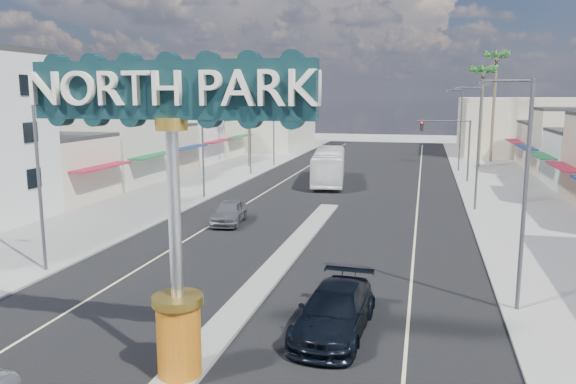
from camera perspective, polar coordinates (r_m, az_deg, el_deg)
The scene contains 23 objects.
ground at distance 43.73m, azimuth 4.46°, elevation -1.24°, with size 160.00×160.00×0.00m, color gray.
road at distance 43.73m, azimuth 4.46°, elevation -1.24°, with size 20.00×120.00×0.01m, color black.
median_island at distance 28.48m, azimuth -0.78°, elevation -7.11°, with size 1.30×30.00×0.16m, color gray.
sidewalk_left at distance 47.94m, azimuth -12.29°, elevation -0.39°, with size 8.00×120.00×0.12m, color gray.
sidewalk_right at distance 43.78m, azimuth 22.87°, elevation -1.91°, with size 8.00×120.00×0.12m, color gray.
storefront_row_left at distance 63.60m, azimuth -15.41°, elevation 4.63°, with size 12.00×42.00×6.00m, color beige.
backdrop_far_left at distance 92.11m, azimuth -4.60°, elevation 7.08°, with size 20.00×20.00×8.00m, color #B7B29E.
backdrop_far_right at distance 88.79m, azimuth 23.66°, elevation 6.19°, with size 20.00×20.00×8.00m, color beige.
gateway_sign at distance 16.08m, azimuth -11.59°, elevation 0.86°, with size 8.20×1.50×9.15m.
traffic_signal_left at distance 58.74m, azimuth -2.17°, elevation 5.82°, with size 5.09×0.45×6.00m.
traffic_signal_right at distance 56.57m, azimuth 16.12°, elevation 5.29°, with size 5.09×0.45×6.00m.
streetlight_l_near at distance 28.45m, azimuth -23.80°, elevation 2.31°, with size 2.03×0.22×9.00m.
streetlight_l_mid at distance 45.87m, azimuth -8.49°, elevation 5.58°, with size 2.03×0.22×9.00m.
streetlight_l_far at distance 66.73m, azimuth -1.32°, elevation 6.98°, with size 2.03×0.22×9.00m.
streetlight_r_near at distance 22.91m, azimuth 22.60°, elevation 0.75°, with size 2.03×0.22×9.00m.
streetlight_r_mid at distance 42.66m, azimuth 18.57°, elevation 4.87°, with size 2.03×0.22×9.00m.
streetlight_r_far at distance 64.56m, azimuth 16.99°, elevation 6.47°, with size 2.03×0.22×9.00m.
palm_left_far at distance 65.52m, azimuth -4.03°, elevation 12.54°, with size 2.60×2.60×13.10m.
palm_right_mid at distance 68.69m, azimuth 19.22°, elevation 11.15°, with size 2.60×2.60×12.10m.
palm_right_far at distance 74.93m, azimuth 20.42°, elevation 12.30°, with size 2.60×2.60×14.10m.
suv_right at distance 20.37m, azimuth 4.75°, elevation -11.96°, with size 2.32×5.71×1.66m, color black.
car_parked_left at distance 37.13m, azimuth -6.01°, elevation -2.05°, with size 1.82×4.53×1.54m, color slate.
city_bus at distance 53.92m, azimuth 4.17°, elevation 2.64°, with size 2.78×11.86×3.30m, color white.
Camera 1 is at (6.82, -12.38, 8.38)m, focal length 35.00 mm.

